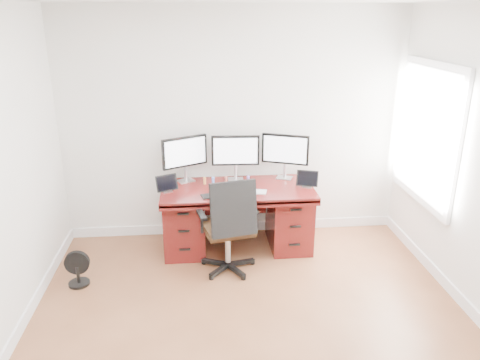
{
  "coord_description": "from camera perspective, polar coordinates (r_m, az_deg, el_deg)",
  "views": [
    {
      "loc": [
        -0.42,
        -3.07,
        2.61
      ],
      "look_at": [
        0.0,
        1.5,
        0.95
      ],
      "focal_mm": 35.0,
      "sensor_mm": 36.0,
      "label": 1
    }
  ],
  "objects": [
    {
      "name": "tablet_right",
      "position": [
        5.28,
        8.22,
        0.02
      ],
      "size": [
        0.25,
        0.14,
        0.19
      ],
      "rotation": [
        0.0,
        0.0,
        -0.32
      ],
      "color": "silver",
      "rests_on": "desk"
    },
    {
      "name": "figurine_brown",
      "position": [
        5.35,
        -1.72,
        0.07
      ],
      "size": [
        0.04,
        0.04,
        0.09
      ],
      "color": "brown",
      "rests_on": "desk"
    },
    {
      "name": "trackpad",
      "position": [
        5.11,
        2.46,
        -1.45
      ],
      "size": [
        0.17,
        0.17,
        0.01
      ],
      "primitive_type": "cube",
      "rotation": [
        0.0,
        0.0,
        -0.24
      ],
      "color": "silver",
      "rests_on": "desk"
    },
    {
      "name": "back_wall",
      "position": [
        5.49,
        -0.73,
        6.6
      ],
      "size": [
        4.0,
        0.1,
        2.7
      ],
      "primitive_type": "cube",
      "color": "white",
      "rests_on": "ground"
    },
    {
      "name": "figurine_purple",
      "position": [
        5.37,
        1.01,
        0.16
      ],
      "size": [
        0.04,
        0.04,
        0.09
      ],
      "color": "#896AD5",
      "rests_on": "desk"
    },
    {
      "name": "monitor_center",
      "position": [
        5.38,
        -0.56,
        3.41
      ],
      "size": [
        0.55,
        0.15,
        0.53
      ],
      "rotation": [
        0.0,
        0.0,
        -0.05
      ],
      "color": "silver",
      "rests_on": "desk"
    },
    {
      "name": "keyboard",
      "position": [
        5.07,
        0.07,
        -1.55
      ],
      "size": [
        0.27,
        0.12,
        0.01
      ],
      "primitive_type": "cube",
      "rotation": [
        0.0,
        0.0,
        0.04
      ],
      "color": "silver",
      "rests_on": "desk"
    },
    {
      "name": "tablet_left",
      "position": [
        5.15,
        -8.92,
        -0.53
      ],
      "size": [
        0.25,
        0.16,
        0.19
      ],
      "rotation": [
        0.0,
        0.0,
        0.42
      ],
      "color": "silver",
      "rests_on": "desk"
    },
    {
      "name": "desk",
      "position": [
        5.4,
        -0.32,
        -4.29
      ],
      "size": [
        1.7,
        0.8,
        0.75
      ],
      "color": "#541210",
      "rests_on": "ground"
    },
    {
      "name": "monitor_left",
      "position": [
        5.37,
        -6.74,
        3.23
      ],
      "size": [
        0.5,
        0.28,
        0.53
      ],
      "rotation": [
        0.0,
        0.0,
        0.48
      ],
      "color": "silver",
      "rests_on": "desk"
    },
    {
      "name": "floor_fan",
      "position": [
        5.04,
        -19.22,
        -10.23
      ],
      "size": [
        0.25,
        0.21,
        0.36
      ],
      "rotation": [
        0.0,
        0.0,
        0.01
      ],
      "color": "black",
      "rests_on": "ground"
    },
    {
      "name": "figurine_blue",
      "position": [
        5.34,
        -3.3,
        0.02
      ],
      "size": [
        0.04,
        0.04,
        0.09
      ],
      "color": "#5880DD",
      "rests_on": "desk"
    },
    {
      "name": "ground",
      "position": [
        4.06,
        2.08,
        -20.22
      ],
      "size": [
        4.5,
        4.5,
        0.0
      ],
      "primitive_type": "plane",
      "color": "brown",
      "rests_on": "ground"
    },
    {
      "name": "phone",
      "position": [
        5.22,
        -0.36,
        -0.96
      ],
      "size": [
        0.14,
        0.1,
        0.01
      ],
      "primitive_type": "cube",
      "rotation": [
        0.0,
        0.0,
        -0.32
      ],
      "color": "black",
      "rests_on": "desk"
    },
    {
      "name": "office_chair",
      "position": [
        4.92,
        -1.34,
        -7.47
      ],
      "size": [
        0.67,
        0.67,
        1.06
      ],
      "rotation": [
        0.0,
        0.0,
        0.22
      ],
      "color": "black",
      "rests_on": "ground"
    },
    {
      "name": "monitor_right",
      "position": [
        5.46,
        5.53,
        3.56
      ],
      "size": [
        0.52,
        0.24,
        0.53
      ],
      "rotation": [
        0.0,
        0.0,
        -0.38
      ],
      "color": "silver",
      "rests_on": "desk"
    },
    {
      "name": "drawing_tablet",
      "position": [
        5.01,
        -3.4,
        -1.92
      ],
      "size": [
        0.26,
        0.19,
        0.01
      ],
      "primitive_type": "cube",
      "rotation": [
        0.0,
        0.0,
        0.23
      ],
      "color": "black",
      "rests_on": "desk"
    },
    {
      "name": "figurine_orange",
      "position": [
        5.34,
        -4.33,
        -0.01
      ],
      "size": [
        0.04,
        0.04,
        0.09
      ],
      "color": "#EB9944",
      "rests_on": "desk"
    }
  ]
}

